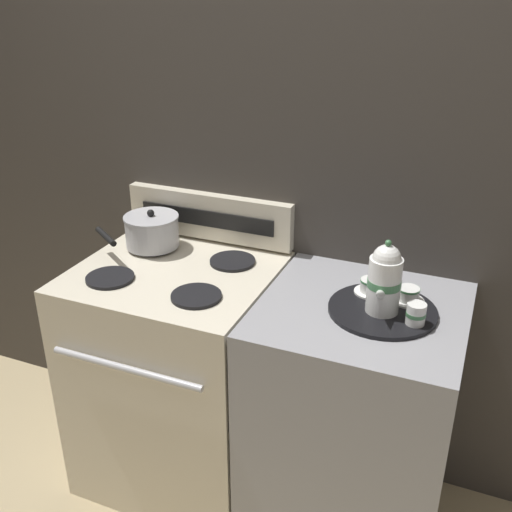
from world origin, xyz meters
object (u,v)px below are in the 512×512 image
object	(u,v)px
serving_tray	(383,310)
teapot	(385,279)
teacup_left	(371,286)
creamer_jug	(416,314)
stove	(180,375)
teacup_right	(408,295)
saucepan	(151,231)

from	to	relation	value
serving_tray	teapot	xyz separation A→B (m)	(-0.00, -0.02, 0.12)
teacup_left	creamer_jug	distance (m)	0.22
stove	teapot	size ratio (longest dim) A/B	3.86
stove	teacup_right	world-z (taller)	teacup_right
stove	creamer_jug	size ratio (longest dim) A/B	13.81
stove	creamer_jug	distance (m)	1.00
stove	teacup_left	xyz separation A→B (m)	(0.70, 0.09, 0.50)
stove	teapot	distance (m)	0.96
saucepan	teacup_left	xyz separation A→B (m)	(0.87, -0.06, -0.04)
creamer_jug	serving_tray	bearing A→B (deg)	152.19
teacup_right	creamer_jug	xyz separation A→B (m)	(0.04, -0.13, 0.01)
saucepan	teapot	xyz separation A→B (m)	(0.93, -0.16, 0.05)
saucepan	teacup_right	bearing A→B (deg)	-3.84
teapot	creamer_jug	xyz separation A→B (m)	(0.11, -0.03, -0.08)
stove	teacup_left	world-z (taller)	teacup_left
teacup_right	teacup_left	bearing A→B (deg)	175.10
teacup_left	teapot	bearing A→B (deg)	-60.33
stove	creamer_jug	world-z (taller)	creamer_jug
stove	saucepan	xyz separation A→B (m)	(-0.17, 0.14, 0.53)
saucepan	serving_tray	distance (m)	0.94
stove	teacup_right	distance (m)	0.96
teapot	teacup_right	world-z (taller)	teapot
creamer_jug	saucepan	bearing A→B (deg)	169.33
serving_tray	teacup_right	bearing A→B (deg)	47.58
saucepan	teapot	world-z (taller)	teapot
teapot	creamer_jug	distance (m)	0.14
stove	saucepan	world-z (taller)	saucepan
serving_tray	teacup_right	distance (m)	0.10
teapot	teacup_left	distance (m)	0.15
serving_tray	teapot	distance (m)	0.12
saucepan	teacup_left	bearing A→B (deg)	-3.69
stove	saucepan	distance (m)	0.58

